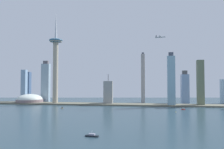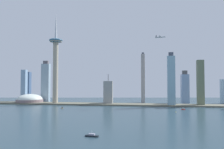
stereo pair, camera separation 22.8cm
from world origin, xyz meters
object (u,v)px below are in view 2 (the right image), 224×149
object	(u,v)px
stadium_dome	(30,100)
boat_5	(183,109)
skyscraper_2	(143,78)
skyscraper_4	(224,91)
skyscraper_5	(200,83)
boat_0	(92,136)
skyscraper_0	(185,88)
skyscraper_9	(28,86)
airplane	(160,37)
observation_tower	(56,60)
boat_1	(62,108)
skyscraper_6	(24,86)
channel_buoy_0	(176,112)
skyscraper_8	(46,82)
skyscraper_1	(108,93)
skyscraper_3	(171,80)

from	to	relation	value
stadium_dome	boat_5	size ratio (longest dim) A/B	7.84
skyscraper_2	skyscraper_4	bearing A→B (deg)	0.53
skyscraper_2	skyscraper_5	bearing A→B (deg)	-30.14
skyscraper_2	boat_0	distance (m)	503.84
skyscraper_0	skyscraper_9	distance (m)	555.94
skyscraper_5	airplane	world-z (taller)	airplane
observation_tower	boat_1	world-z (taller)	observation_tower
skyscraper_4	skyscraper_9	bearing A→B (deg)	179.69
boat_1	skyscraper_0	bearing A→B (deg)	87.06
skyscraper_6	airplane	bearing A→B (deg)	-7.44
skyscraper_2	channel_buoy_0	bearing A→B (deg)	-72.75
boat_5	channel_buoy_0	xyz separation A→B (m)	(-24.21, -51.44, -0.71)
skyscraper_4	skyscraper_9	xyz separation A→B (m)	(-682.79, 3.69, 14.59)
skyscraper_4	skyscraper_9	world-z (taller)	skyscraper_9
skyscraper_9	channel_buoy_0	bearing A→B (deg)	-26.61
stadium_dome	boat_0	xyz separation A→B (m)	(309.29, -407.29, -9.37)
skyscraper_4	channel_buoy_0	size ratio (longest dim) A/B	43.95
skyscraper_8	skyscraper_9	world-z (taller)	skyscraper_8
skyscraper_1	stadium_dome	bearing A→B (deg)	177.89
skyscraper_5	skyscraper_6	size ratio (longest dim) A/B	1.17
skyscraper_3	boat_5	size ratio (longest dim) A/B	14.10
stadium_dome	skyscraper_1	world-z (taller)	skyscraper_1
skyscraper_4	skyscraper_5	distance (m)	138.69
skyscraper_5	boat_0	size ratio (longest dim) A/B	7.74
skyscraper_3	skyscraper_6	world-z (taller)	skyscraper_3
observation_tower	skyscraper_3	bearing A→B (deg)	-1.25
skyscraper_6	airplane	distance (m)	486.87
channel_buoy_0	airplane	distance (m)	243.54
skyscraper_5	channel_buoy_0	bearing A→B (deg)	-120.39
skyscraper_8	skyscraper_5	bearing A→B (deg)	-5.54
airplane	skyscraper_6	bearing A→B (deg)	-172.35
boat_0	boat_5	world-z (taller)	boat_0
skyscraper_2	boat_1	world-z (taller)	skyscraper_2
skyscraper_0	stadium_dome	bearing A→B (deg)	-174.38
skyscraper_2	skyscraper_9	world-z (taller)	skyscraper_2
skyscraper_8	boat_1	size ratio (longest dim) A/B	10.44
skyscraper_0	boat_5	world-z (taller)	skyscraper_0
skyscraper_9	boat_0	size ratio (longest dim) A/B	6.30
stadium_dome	boat_0	bearing A→B (deg)	-52.79
stadium_dome	skyscraper_2	distance (m)	380.64
boat_1	airplane	bearing A→B (deg)	82.40
skyscraper_9	airplane	size ratio (longest dim) A/B	3.62
channel_buoy_0	boat_1	bearing A→B (deg)	173.75
skyscraper_3	boat_1	distance (m)	307.78
boat_1	boat_0	bearing A→B (deg)	-2.87
stadium_dome	skyscraper_1	distance (m)	261.66
boat_0	stadium_dome	bearing A→B (deg)	-44.86
skyscraper_9	boat_1	bearing A→B (deg)	-44.80
skyscraper_0	skyscraper_6	xyz separation A→B (m)	(-538.93, -6.16, 7.26)
observation_tower	skyscraper_2	xyz separation A→B (m)	(267.12, 108.34, -55.11)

